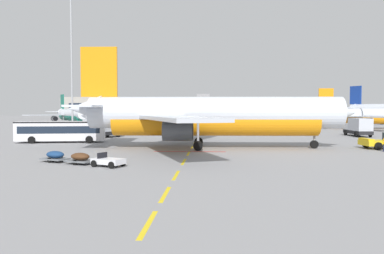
{
  "coord_description": "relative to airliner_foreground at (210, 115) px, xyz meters",
  "views": [
    {
      "loc": [
        20.7,
        -20.52,
        4.74
      ],
      "look_at": [
        17.64,
        32.82,
        2.23
      ],
      "focal_mm": 36.06,
      "sensor_mm": 36.0,
      "label": 1
    }
  ],
  "objects": [
    {
      "name": "catering_truck",
      "position": [
        25.36,
        21.55,
        -2.3
      ],
      "size": [
        2.93,
        7.1,
        3.14
      ],
      "color": "black",
      "rests_on": "ground"
    },
    {
      "name": "airliner_mid_left",
      "position": [
        -42.47,
        67.13,
        -0.9
      ],
      "size": [
        22.74,
        24.45,
        9.41
      ],
      "color": "silver",
      "rests_on": "ground"
    },
    {
      "name": "airliner_foreground",
      "position": [
        0.0,
        0.0,
        0.0
      ],
      "size": [
        34.73,
        34.62,
        12.2
      ],
      "color": "silver",
      "rests_on": "ground"
    },
    {
      "name": "airliner_far_center",
      "position": [
        37.56,
        47.22,
        -0.84
      ],
      "size": [
        27.38,
        27.26,
        9.61
      ],
      "color": "silver",
      "rests_on": "ground"
    },
    {
      "name": "apron_paint_markings",
      "position": [
        -2.22,
        10.38,
        -3.95
      ],
      "size": [
        8.0,
        93.74,
        0.01
      ],
      "color": "yellow",
      "rests_on": "ground"
    },
    {
      "name": "apron_shuttle_bus",
      "position": [
        -21.11,
        6.68,
        -2.2
      ],
      "size": [
        12.31,
        4.81,
        3.0
      ],
      "color": "silver",
      "rests_on": "ground"
    },
    {
      "name": "fuel_service_truck",
      "position": [
        -17.78,
        15.51,
        -2.3
      ],
      "size": [
        5.33,
        7.32,
        3.14
      ],
      "color": "black",
      "rests_on": "ground"
    },
    {
      "name": "terminal_satellite",
      "position": [
        -19.1,
        133.21,
        1.09
      ],
      "size": [
        97.78,
        23.12,
        11.65
      ],
      "color": "#9E998E",
      "rests_on": "ground"
    },
    {
      "name": "baggage_train",
      "position": [
        -10.96,
        -14.16,
        -3.42
      ],
      "size": [
        8.42,
        4.95,
        1.14
      ],
      "color": "silver",
      "rests_on": "ground"
    },
    {
      "name": "ground",
      "position": [
        19.78,
        14.11,
        -3.95
      ],
      "size": [
        400.0,
        400.0,
        0.0
      ],
      "primitive_type": "plane",
      "color": "gray"
    },
    {
      "name": "apron_light_mast_near",
      "position": [
        -28.18,
        30.07,
        13.29
      ],
      "size": [
        1.8,
        1.8,
        28.14
      ],
      "color": "slate",
      "rests_on": "ground"
    }
  ]
}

